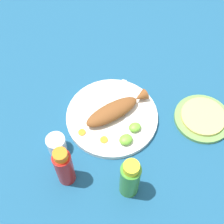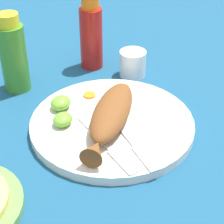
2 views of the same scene
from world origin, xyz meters
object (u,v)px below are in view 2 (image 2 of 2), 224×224
(fried_fish, at_px, (110,115))
(fork_near, at_px, (133,143))
(fork_far, at_px, (108,147))
(salt_cup, at_px, (133,65))
(hot_sauce_bottle_red, at_px, (91,35))
(hot_sauce_bottle_green, at_px, (13,55))
(main_plate, at_px, (112,124))

(fried_fish, distance_m, fork_near, 0.07)
(fork_far, xyz_separation_m, salt_cup, (0.29, 0.06, 0.01))
(hot_sauce_bottle_red, bearing_deg, fried_fish, -147.38)
(fork_near, xyz_separation_m, hot_sauce_bottle_green, (0.11, 0.31, 0.06))
(fried_fish, distance_m, hot_sauce_bottle_green, 0.27)
(main_plate, distance_m, salt_cup, 0.21)
(hot_sauce_bottle_red, height_order, hot_sauce_bottle_green, same)
(fried_fish, distance_m, salt_cup, 0.23)
(hot_sauce_bottle_green, height_order, salt_cup, hot_sauce_bottle_green)
(fork_near, relative_size, hot_sauce_bottle_red, 0.84)
(fried_fish, relative_size, fork_far, 1.53)
(hot_sauce_bottle_green, distance_m, salt_cup, 0.27)
(fork_far, height_order, hot_sauce_bottle_green, hot_sauce_bottle_green)
(hot_sauce_bottle_red, bearing_deg, main_plate, -146.25)
(fried_fish, relative_size, hot_sauce_bottle_green, 1.39)
(main_plate, bearing_deg, fried_fish, -171.50)
(fork_far, bearing_deg, main_plate, 143.51)
(main_plate, xyz_separation_m, fork_near, (-0.05, -0.06, 0.01))
(fork_near, xyz_separation_m, hot_sauce_bottle_red, (0.27, 0.21, 0.06))
(main_plate, height_order, fork_near, fork_near)
(main_plate, height_order, salt_cup, salt_cup)
(hot_sauce_bottle_red, distance_m, hot_sauce_bottle_green, 0.19)
(fork_near, relative_size, salt_cup, 2.37)
(hot_sauce_bottle_red, bearing_deg, hot_sauce_bottle_green, 145.48)
(fried_fish, bearing_deg, main_plate, 0.00)
(hot_sauce_bottle_red, bearing_deg, fork_far, -149.94)
(fork_near, distance_m, hot_sauce_bottle_red, 0.34)
(fork_near, distance_m, hot_sauce_bottle_green, 0.34)
(fork_near, distance_m, fork_far, 0.05)
(main_plate, bearing_deg, fork_far, -161.61)
(main_plate, distance_m, hot_sauce_bottle_red, 0.27)
(hot_sauce_bottle_red, distance_m, salt_cup, 0.12)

